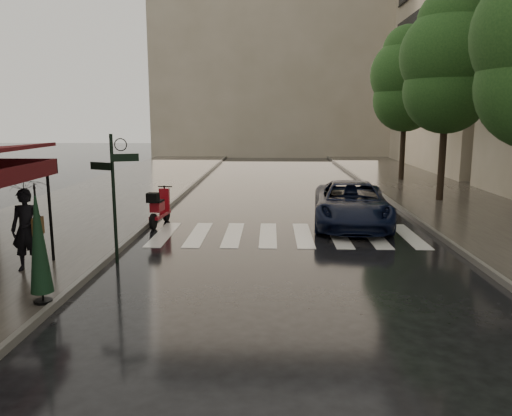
# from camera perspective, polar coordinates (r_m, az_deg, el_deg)

# --- Properties ---
(ground) EXTENTS (120.00, 120.00, 0.00)m
(ground) POSITION_cam_1_polar(r_m,az_deg,el_deg) (9.59, -13.95, -11.25)
(ground) COLOR black
(ground) RESTS_ON ground
(sidewalk_near) EXTENTS (6.00, 60.00, 0.12)m
(sidewalk_near) POSITION_cam_1_polar(r_m,az_deg,el_deg) (22.01, -16.91, 0.94)
(sidewalk_near) COLOR #38332D
(sidewalk_near) RESTS_ON ground
(sidewalk_far) EXTENTS (5.50, 60.00, 0.12)m
(sidewalk_far) POSITION_cam_1_polar(r_m,az_deg,el_deg) (22.24, 22.03, 0.72)
(sidewalk_far) COLOR #38332D
(sidewalk_far) RESTS_ON ground
(curb_near) EXTENTS (0.12, 60.00, 0.16)m
(curb_near) POSITION_cam_1_polar(r_m,az_deg,el_deg) (21.23, -9.09, 0.97)
(curb_near) COLOR #595651
(curb_near) RESTS_ON ground
(curb_far) EXTENTS (0.12, 60.00, 0.16)m
(curb_far) POSITION_cam_1_polar(r_m,az_deg,el_deg) (21.43, 15.00, 0.83)
(curb_far) COLOR #595651
(curb_far) RESTS_ON ground
(crosswalk) EXTENTS (7.85, 3.20, 0.01)m
(crosswalk) POSITION_cam_1_polar(r_m,az_deg,el_deg) (14.99, 3.40, -3.09)
(crosswalk) COLOR silver
(crosswalk) RESTS_ON ground
(signpost) EXTENTS (1.17, 0.29, 3.10)m
(signpost) POSITION_cam_1_polar(r_m,az_deg,el_deg) (12.27, -15.95, 2.22)
(signpost) COLOR black
(signpost) RESTS_ON ground
(haussmann_far) EXTENTS (8.00, 16.00, 18.50)m
(haussmann_far) POSITION_cam_1_polar(r_m,az_deg,el_deg) (37.73, 24.76, 18.21)
(haussmann_far) COLOR gray
(haussmann_far) RESTS_ON ground
(backdrop_building) EXTENTS (22.00, 6.00, 20.00)m
(backdrop_building) POSITION_cam_1_polar(r_m,az_deg,el_deg) (47.03, 2.42, 18.28)
(backdrop_building) COLOR gray
(backdrop_building) RESTS_ON ground
(tree_mid) EXTENTS (3.80, 3.80, 8.34)m
(tree_mid) POSITION_cam_1_polar(r_m,az_deg,el_deg) (21.83, 21.13, 15.21)
(tree_mid) COLOR black
(tree_mid) RESTS_ON sidewalk_far
(tree_far) EXTENTS (3.80, 3.80, 8.16)m
(tree_far) POSITION_cam_1_polar(r_m,az_deg,el_deg) (28.56, 16.78, 13.86)
(tree_far) COLOR black
(tree_far) RESTS_ON sidewalk_far
(pedestrian_with_umbrella) EXTENTS (1.16, 1.18, 2.55)m
(pedestrian_with_umbrella) POSITION_cam_1_polar(r_m,az_deg,el_deg) (11.95, -25.00, 1.33)
(pedestrian_with_umbrella) COLOR black
(pedestrian_with_umbrella) RESTS_ON sidewalk_near
(scooter) EXTENTS (0.56, 1.84, 1.21)m
(scooter) POSITION_cam_1_polar(r_m,az_deg,el_deg) (16.49, -11.01, -0.06)
(scooter) COLOR black
(scooter) RESTS_ON ground
(parked_car) EXTENTS (2.79, 5.28, 1.42)m
(parked_car) POSITION_cam_1_polar(r_m,az_deg,el_deg) (16.53, 10.85, 0.49)
(parked_car) COLOR black
(parked_car) RESTS_ON ground
(parasol_back) EXTENTS (0.40, 0.40, 2.17)m
(parasol_back) POSITION_cam_1_polar(r_m,az_deg,el_deg) (9.80, -23.60, -3.46)
(parasol_back) COLOR black
(parasol_back) RESTS_ON sidewalk_near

